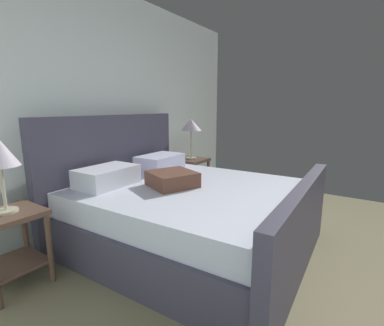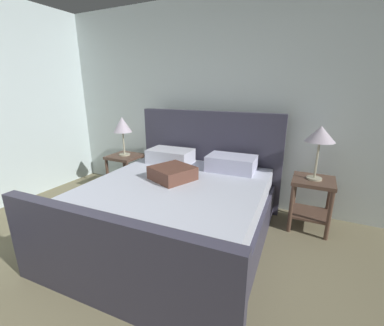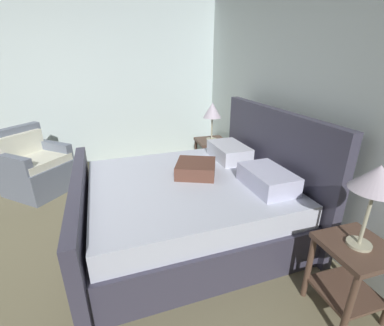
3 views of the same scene
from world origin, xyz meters
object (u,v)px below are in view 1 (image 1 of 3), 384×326
(nightstand_right, at_px, (191,171))
(table_lamp_right, at_px, (191,126))
(bed, at_px, (185,211))
(nightstand_left, at_px, (10,237))

(nightstand_right, height_order, table_lamp_right, table_lamp_right)
(bed, height_order, nightstand_left, bed)
(table_lamp_right, height_order, nightstand_left, table_lamp_right)
(bed, bearing_deg, nightstand_left, 151.03)
(nightstand_right, distance_m, table_lamp_right, 0.69)
(nightstand_right, relative_size, nightstand_left, 1.00)
(bed, bearing_deg, table_lamp_right, 32.14)
(table_lamp_right, relative_size, nightstand_left, 0.99)
(table_lamp_right, bearing_deg, nightstand_right, -99.46)
(bed, relative_size, nightstand_left, 3.69)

